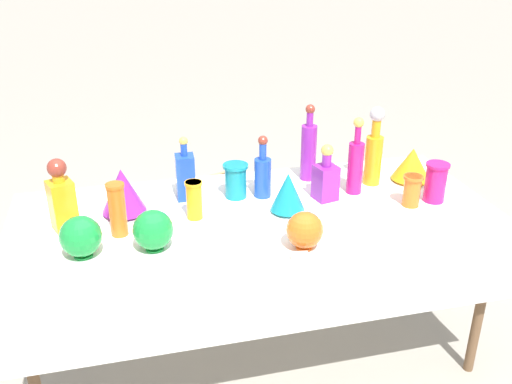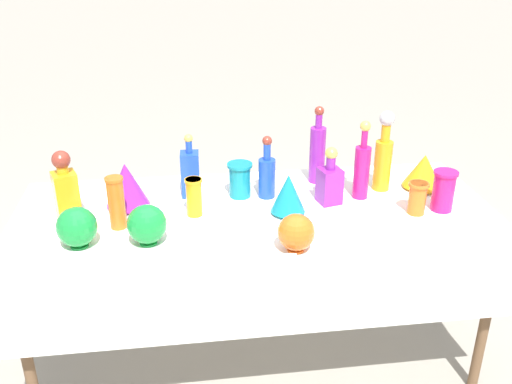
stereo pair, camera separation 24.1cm
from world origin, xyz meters
The scene contains 25 objects.
ground_plane centered at (0.00, 0.00, 0.00)m, with size 40.00×40.00×0.00m, color #A0998C.
display_table centered at (0.00, -0.03, 0.70)m, with size 2.07×0.91×0.76m.
tall_bottle_0 centered at (0.33, 0.30, 0.91)m, with size 0.07×0.07×0.37m.
tall_bottle_1 centered at (0.49, 0.10, 0.90)m, with size 0.07×0.07×0.36m.
tall_bottle_2 centered at (0.07, 0.16, 0.87)m, with size 0.08×0.08×0.29m.
tall_bottle_3 centered at (0.61, 0.17, 0.93)m, with size 0.08×0.08×0.38m.
square_decanter_0 centered at (-0.27, 0.22, 0.87)m, with size 0.09×0.09×0.29m.
square_decanter_1 centered at (-0.79, 0.05, 0.90)m, with size 0.12×0.12×0.30m.
square_decanter_2 centered at (0.34, 0.06, 0.86)m, with size 0.11×0.11×0.26m.
slender_vase_0 centered at (0.80, -0.07, 0.86)m, with size 0.10×0.10×0.18m.
slender_vase_1 centered at (-0.26, 0.02, 0.85)m, with size 0.07×0.07×0.17m.
slender_vase_2 centered at (0.68, -0.09, 0.84)m, with size 0.09×0.09×0.14m.
slender_vase_3 centered at (-0.05, 0.18, 0.85)m, with size 0.11×0.11×0.16m.
slender_vase_4 centered at (-0.57, -0.05, 0.88)m, with size 0.07×0.07×0.22m.
fluted_vase_0 centered at (0.81, 0.16, 0.85)m, with size 0.18×0.18×0.17m.
fluted_vase_1 centered at (-0.55, 0.14, 0.87)m, with size 0.19×0.19×0.20m.
fluted_vase_2 centered at (0.14, -0.02, 0.85)m, with size 0.15×0.15×0.18m.
round_bowl_0 centered at (-0.45, -0.20, 0.84)m, with size 0.15×0.15×0.16m.
round_bowl_1 centered at (-0.71, -0.19, 0.84)m, with size 0.15×0.15×0.16m.
round_bowl_2 centered at (0.11, -0.33, 0.84)m, with size 0.14×0.14×0.15m.
price_tag_left centered at (0.07, -0.41, 0.78)m, with size 0.06×0.01×0.03m, color white.
price_tag_center centered at (-0.07, -0.39, 0.78)m, with size 0.06×0.01×0.04m, color white.
price_tag_right centered at (-0.67, -0.37, 0.78)m, with size 0.06×0.01×0.04m, color white.
cardboard_box_behind_left centered at (-0.29, 1.10, 0.15)m, with size 0.53×0.38×0.37m.
cardboard_box_behind_right centered at (-0.08, 1.14, 0.17)m, with size 0.55×0.48×0.42m.
Camera 2 is at (-0.29, -2.16, 1.88)m, focal length 40.00 mm.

